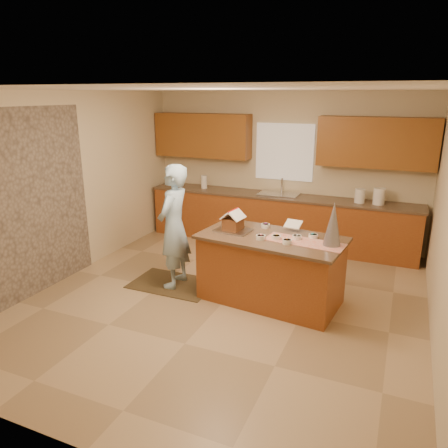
{
  "coord_description": "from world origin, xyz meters",
  "views": [
    {
      "loc": [
        2.02,
        -4.76,
        2.65
      ],
      "look_at": [
        -0.1,
        0.2,
        1.0
      ],
      "focal_mm": 34.27,
      "sensor_mm": 36.0,
      "label": 1
    }
  ],
  "objects_px": {
    "gingerbread_house": "(233,222)",
    "island_base": "(271,270)",
    "boy": "(174,227)",
    "tinsel_tree": "(333,224)"
  },
  "relations": [
    {
      "from": "island_base",
      "to": "gingerbread_house",
      "type": "distance_m",
      "value": 0.8
    },
    {
      "from": "island_base",
      "to": "tinsel_tree",
      "type": "height_order",
      "value": "tinsel_tree"
    },
    {
      "from": "boy",
      "to": "gingerbread_house",
      "type": "relative_size",
      "value": 5.78
    },
    {
      "from": "tinsel_tree",
      "to": "gingerbread_house",
      "type": "bearing_deg",
      "value": 177.9
    },
    {
      "from": "boy",
      "to": "island_base",
      "type": "bearing_deg",
      "value": 89.88
    },
    {
      "from": "boy",
      "to": "tinsel_tree",
      "type": "bearing_deg",
      "value": 87.78
    },
    {
      "from": "island_base",
      "to": "boy",
      "type": "bearing_deg",
      "value": -170.39
    },
    {
      "from": "island_base",
      "to": "boy",
      "type": "xyz_separation_m",
      "value": [
        -1.39,
        -0.08,
        0.45
      ]
    },
    {
      "from": "island_base",
      "to": "tinsel_tree",
      "type": "distance_m",
      "value": 1.06
    },
    {
      "from": "gingerbread_house",
      "to": "island_base",
      "type": "bearing_deg",
      "value": -1.21
    }
  ]
}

